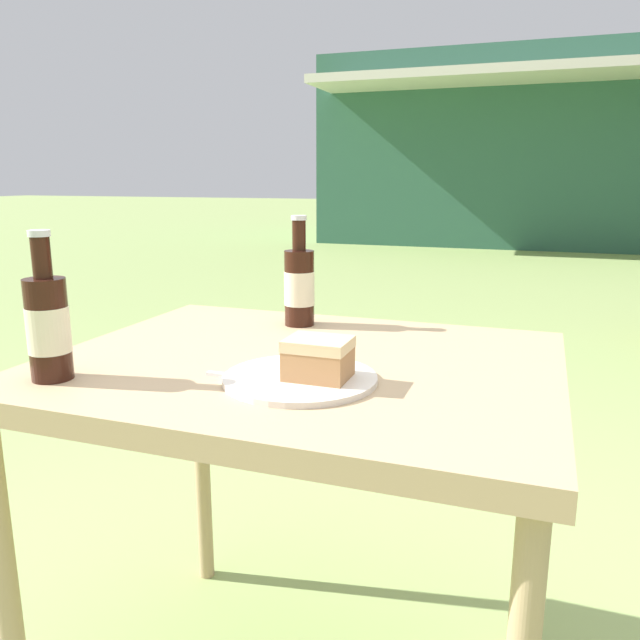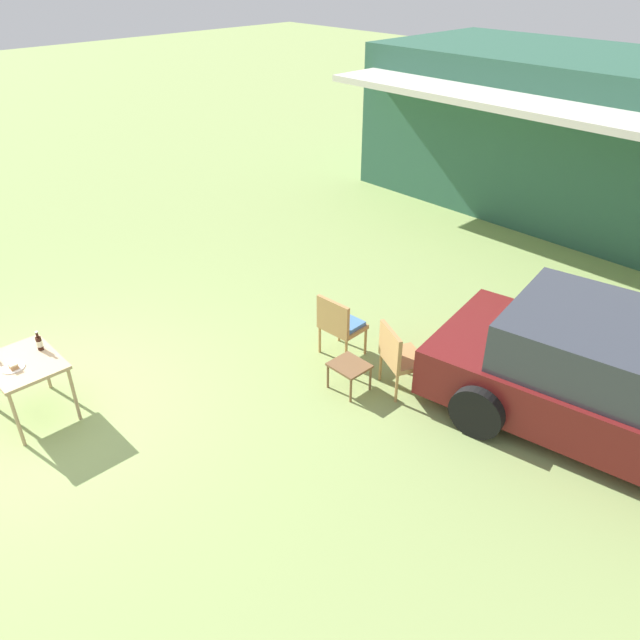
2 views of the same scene
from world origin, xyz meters
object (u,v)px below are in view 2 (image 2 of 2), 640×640
at_px(garden_side_table, 349,368).
at_px(cola_bottle_near, 39,343).
at_px(patio_table, 25,367).
at_px(wicker_chair_plain, 398,355).
at_px(cake_on_plate, 13,367).
at_px(parked_car, 631,387).
at_px(wicker_chair_cushioned, 340,323).

height_order(garden_side_table, cola_bottle_near, cola_bottle_near).
bearing_deg(patio_table, garden_side_table, 54.30).
xyz_separation_m(wicker_chair_plain, cake_on_plate, (-2.49, -3.54, 0.27)).
bearing_deg(cola_bottle_near, parked_car, 41.68).
relative_size(parked_car, garden_side_table, 10.56).
xyz_separation_m(wicker_chair_plain, patio_table, (-2.55, -3.41, 0.17)).
bearing_deg(cola_bottle_near, garden_side_table, 50.66).
distance_m(parked_car, patio_table, 6.64).
relative_size(parked_car, cake_on_plate, 18.74).
bearing_deg(cake_on_plate, patio_table, 115.84).
bearing_deg(wicker_chair_cushioned, parked_car, -163.12).
distance_m(wicker_chair_plain, cola_bottle_near, 4.14).
relative_size(wicker_chair_plain, cake_on_plate, 3.51).
xyz_separation_m(wicker_chair_cushioned, cake_on_plate, (-1.49, -3.55, 0.27)).
relative_size(wicker_chair_cushioned, garden_side_table, 1.98).
distance_m(parked_car, garden_side_table, 3.11).
height_order(cake_on_plate, cola_bottle_near, cola_bottle_near).
bearing_deg(cake_on_plate, wicker_chair_plain, 54.87).
bearing_deg(cake_on_plate, garden_side_table, 56.13).
distance_m(parked_car, cola_bottle_near, 6.55).
distance_m(patio_table, cake_on_plate, 0.17).
xyz_separation_m(parked_car, patio_table, (-4.79, -4.60, 0.03)).
height_order(garden_side_table, patio_table, patio_table).
bearing_deg(cake_on_plate, wicker_chair_cushioned, 67.29).
xyz_separation_m(wicker_chair_cushioned, garden_side_table, (0.60, -0.44, -0.19)).
relative_size(garden_side_table, cola_bottle_near, 1.83).
relative_size(wicker_chair_cushioned, cola_bottle_near, 3.63).
bearing_deg(garden_side_table, wicker_chair_plain, 46.79).
xyz_separation_m(wicker_chair_plain, cola_bottle_near, (-2.65, -3.17, 0.34)).
xyz_separation_m(patio_table, cola_bottle_near, (-0.10, 0.25, 0.17)).
bearing_deg(patio_table, parked_car, 43.85).
height_order(wicker_chair_plain, cola_bottle_near, cola_bottle_near).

